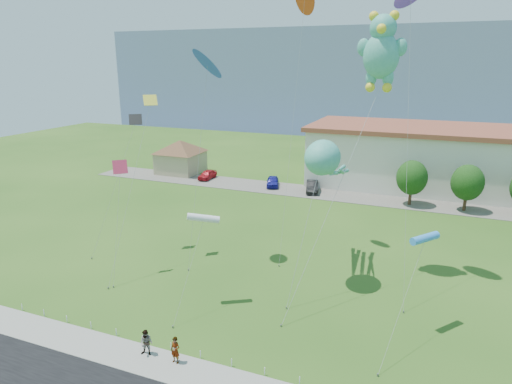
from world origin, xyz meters
TOP-DOWN VIEW (x-y plane):
  - ground at (0.00, 0.00)m, footprint 160.00×160.00m
  - sidewalk at (0.00, -2.75)m, footprint 80.00×2.50m
  - parking_strip at (0.00, 35.00)m, footprint 70.00×6.00m
  - hill_ridge at (0.00, 120.00)m, footprint 160.00×50.00m
  - pavilion at (-24.00, 38.00)m, footprint 9.20×9.20m
  - rope_fence at (0.00, -1.30)m, footprint 26.05×0.05m
  - tree_near at (10.00, 34.00)m, footprint 3.60×3.60m
  - tree_mid at (16.00, 34.00)m, footprint 3.60×3.60m
  - pedestrian_left at (-0.04, -2.29)m, footprint 0.62×0.44m
  - pedestrian_right at (-1.98, -2.30)m, footprint 0.85×0.71m
  - parked_car_red at (-18.28, 35.86)m, footprint 1.57×3.81m
  - parked_car_blue at (-8.08, 35.66)m, footprint 2.77×4.28m
  - parked_car_black at (-2.32, 35.08)m, footprint 2.55×4.56m
  - octopus_kite at (4.86, 11.64)m, footprint 2.58×10.75m
  - teddy_bear_kite at (7.95, 14.60)m, footprint 5.52×12.25m
  - small_kite_yellow at (-9.85, 9.94)m, footprint 1.29×8.14m
  - small_kite_cyan at (12.35, 7.01)m, footprint 1.89×7.28m
  - small_kite_black at (-12.30, 11.07)m, footprint 3.19×4.96m
  - small_kite_pink at (-10.12, 6.50)m, footprint 1.59×3.73m
  - small_kite_white at (-1.87, 4.71)m, footprint 0.60×5.16m
  - small_kite_orange at (0.96, 17.98)m, footprint 1.80×6.86m
  - small_kite_blue at (-5.03, 11.82)m, footprint 1.80×4.15m
  - small_kite_purple at (9.70, 14.85)m, footprint 2.81×7.46m

SIDE VIEW (x-z plane):
  - ground at x=0.00m, z-range 0.00..0.00m
  - parking_strip at x=0.00m, z-range 0.00..0.06m
  - sidewalk at x=0.00m, z-range 0.00..0.10m
  - rope_fence at x=0.00m, z-range 0.00..0.50m
  - parked_car_red at x=-18.28m, z-range 0.06..1.35m
  - parked_car_blue at x=-8.08m, z-range 0.06..1.42m
  - parked_car_black at x=-2.32m, z-range 0.06..1.48m
  - pedestrian_right at x=-1.98m, z-range 0.10..1.68m
  - pedestrian_left at x=-0.04m, z-range 0.10..1.71m
  - pavilion at x=-24.00m, z-range 0.52..5.52m
  - tree_near at x=10.00m, z-range 0.65..6.12m
  - tree_mid at x=16.00m, z-range 0.65..6.12m
  - small_kite_cyan at x=12.35m, z-range 2.78..9.32m
  - small_kite_white at x=-1.87m, z-range 2.88..9.59m
  - small_kite_pink at x=-10.12m, z-range 3.30..12.45m
  - octopus_kite at x=4.86m, z-range 3.66..14.86m
  - small_kite_black at x=-12.30m, z-range 4.31..16.51m
  - small_kite_yellow at x=-9.85m, z-range 4.82..18.78m
  - hill_ridge at x=0.00m, z-range 0.00..25.00m
  - small_kite_blue at x=-5.03m, z-range 7.51..24.62m
  - teddy_bear_kite at x=7.95m, z-range 7.36..27.46m
  - small_kite_purple at x=9.70m, z-range 9.66..31.56m
  - small_kite_orange at x=0.96m, z-range 9.91..32.32m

